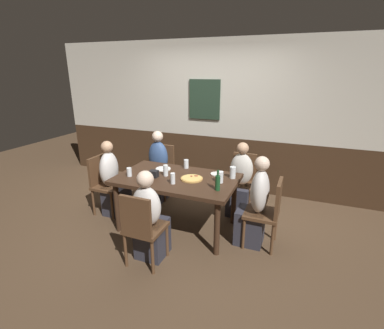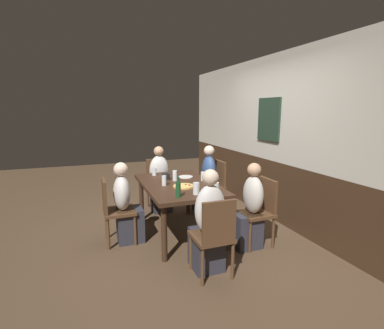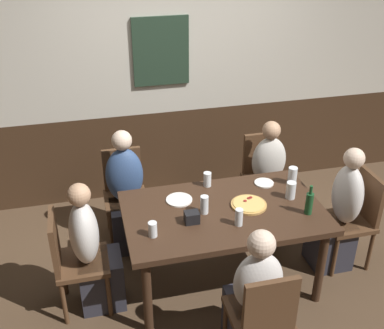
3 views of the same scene
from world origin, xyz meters
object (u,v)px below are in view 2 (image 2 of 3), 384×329
Objects in this scene: chair_left_far at (215,183)px; tumbler_short at (196,189)px; chair_head_east at (214,234)px; person_left_far at (206,184)px; chair_mid_near at (113,207)px; chair_right_far at (260,208)px; pint_glass_pale at (154,172)px; plate_white_large at (186,177)px; beer_bottle_green at (178,189)px; person_head_east at (208,229)px; person_head_west at (160,184)px; person_right_far at (249,212)px; pint_glass_amber at (216,190)px; chair_head_west at (158,181)px; person_mid_near at (126,209)px; condiment_caddy at (166,176)px; plate_white_small at (212,189)px; beer_glass_tall at (164,181)px; tumbler_water at (175,176)px; beer_glass_half at (203,177)px; pizza at (184,186)px; dining_table at (178,189)px.

chair_left_far is 6.03× the size of tumbler_short.
person_left_far is (-1.91, 0.73, -0.01)m from chair_head_east.
chair_right_far is at bearing 68.64° from chair_mid_near.
pint_glass_pale is 0.51m from plate_white_large.
chair_head_east is 3.51× the size of beer_bottle_green.
person_head_west is at bearing 180.00° from person_head_east.
person_right_far reaches higher than pint_glass_amber.
chair_head_west is 0.81× the size of person_mid_near.
condiment_caddy is (-0.99, -0.83, 0.33)m from person_right_far.
condiment_caddy is (-0.75, -0.41, 0.04)m from plate_white_small.
chair_mid_near is 0.75m from beer_glass_tall.
pint_glass_amber is at bearing -19.01° from person_left_far.
tumbler_water is 1.19× the size of beer_glass_half.
person_head_east is (0.35, -0.89, -0.01)m from chair_right_far.
person_head_east is 1.37m from condiment_caddy.
chair_mid_near is 0.76× the size of person_left_far.
person_mid_near is 7.84× the size of beer_glass_tall.
chair_head_east reaches higher than plate_white_small.
person_mid_near reaches higher than chair_mid_near.
pizza is at bearing 0.42° from person_head_west.
chair_head_east is 6.34× the size of beer_glass_tall.
person_right_far is 1.20m from beer_glass_tall.
pint_glass_amber is (1.39, -0.64, 0.31)m from chair_left_far.
beer_glass_half is at bearing 122.39° from pizza.
tumbler_short is at bearing -99.30° from person_right_far.
dining_table is 1.40× the size of person_head_west.
person_left_far is 1.49m from tumbler_short.
plate_white_small is (0.46, 0.31, 0.09)m from dining_table.
condiment_caddy is at bearing -160.26° from pint_glass_amber.
chair_head_west is 3.51× the size of beer_bottle_green.
beer_glass_tall is at bearing -51.70° from person_left_far.
chair_mid_near is 0.76× the size of person_head_east.
chair_left_far is (-0.70, 0.89, -0.16)m from dining_table.
chair_head_west is at bearing 180.00° from person_head_east.
person_right_far reaches higher than tumbler_water.
person_mid_near is at bearing -125.32° from pint_glass_amber.
chair_right_far is at bearing 66.69° from person_mid_near.
person_left_far is 5.35× the size of plate_white_large.
tumbler_water is 0.70m from plate_white_small.
plate_white_large is (-0.36, 0.44, -0.06)m from beer_glass_tall.
dining_table is at bearing 0.00° from person_head_west.
pint_glass_pale is at bearing -162.76° from condiment_caddy.
person_right_far is (0.70, 0.73, -0.20)m from dining_table.
chair_right_far is 0.78× the size of person_head_west.
person_head_east is 2.10m from person_head_west.
person_mid_near is 7.21× the size of tumbler_water.
beer_glass_half is (0.67, -0.34, 0.31)m from person_left_far.
condiment_caddy is (0.32, 0.10, -0.01)m from pint_glass_pale.
person_head_east reaches higher than chair_head_west.
chair_right_far is at bearing 59.70° from beer_glass_tall.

